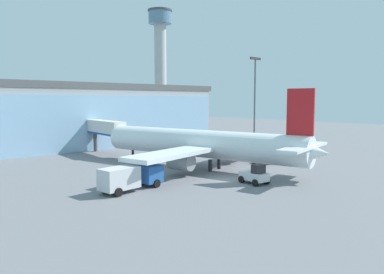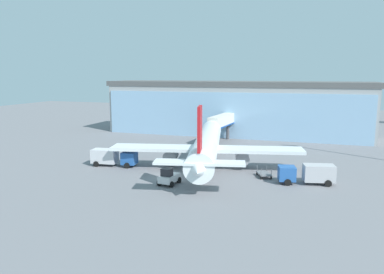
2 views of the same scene
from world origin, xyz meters
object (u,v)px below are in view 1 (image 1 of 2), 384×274
control_tower (160,57)px  pushback_tug (255,175)px  apron_light_mast (255,93)px  safety_cone_wingtip (278,157)px  fuel_truck (294,151)px  safety_cone_nose (250,173)px  jet_bridge (105,128)px  baggage_cart (263,160)px  airplane (203,144)px  catering_truck (130,177)px

control_tower → pushback_tug: control_tower is taller
apron_light_mast → safety_cone_wingtip: (-13.47, -15.90, -10.76)m
fuel_truck → safety_cone_nose: size_ratio=13.84×
jet_bridge → apron_light_mast: 33.31m
apron_light_mast → safety_cone_nose: (-27.17, -21.36, -10.76)m
control_tower → baggage_cart: (-33.59, -70.03, -23.79)m
apron_light_mast → pushback_tug: apron_light_mast is taller
airplane → safety_cone_wingtip: size_ratio=63.43×
pushback_tug → fuel_truck: bearing=-64.1°
airplane → baggage_cart: 10.44m
jet_bridge → pushback_tug: size_ratio=3.54×
jet_bridge → apron_light_mast: apron_light_mast is taller
control_tower → apron_light_mast: (-14.52, -52.97, -13.25)m
catering_truck → pushback_tug: catering_truck is taller
apron_light_mast → safety_cone_nose: size_ratio=33.80×
apron_light_mast → pushback_tug: 40.68m
airplane → fuel_truck: size_ratio=4.58×
safety_cone_nose → pushback_tug: bearing=-134.4°
baggage_cart → safety_cone_wingtip: baggage_cart is taller
jet_bridge → baggage_cart: bearing=-148.8°
airplane → safety_cone_nose: bearing=177.8°
jet_bridge → safety_cone_wingtip: 30.20m
control_tower → safety_cone_wingtip: size_ratio=72.64×
safety_cone_nose → apron_light_mast: bearing=38.2°
jet_bridge → pushback_tug: 32.85m
catering_truck → fuel_truck: same height
jet_bridge → safety_cone_nose: bearing=-166.9°
airplane → catering_truck: airplane is taller
control_tower → baggage_cart: 81.23m
apron_light_mast → baggage_cart: size_ratio=5.79×
control_tower → safety_cone_wingtip: 78.12m
jet_bridge → airplane: airplane is taller
apron_light_mast → safety_cone_wingtip: size_ratio=33.80×
jet_bridge → baggage_cart: (12.66, -24.84, -4.04)m
safety_cone_wingtip → catering_truck: bearing=-175.5°
control_tower → baggage_cart: bearing=-115.6°
baggage_cart → safety_cone_nose: (-8.11, -4.30, -0.23)m
pushback_tug → safety_cone_wingtip: (17.13, 8.96, -0.70)m
safety_cone_nose → safety_cone_wingtip: size_ratio=1.00×
fuel_truck → safety_cone_wingtip: (-0.50, 2.62, -1.19)m
fuel_truck → safety_cone_nose: bearing=-2.2°
pushback_tug → safety_cone_wingtip: bearing=-56.2°
catering_truck → safety_cone_wingtip: bearing=-2.7°
catering_truck → control_tower: bearing=43.8°
pushback_tug → safety_cone_wingtip: 19.34m
safety_cone_wingtip → airplane: bearing=172.9°
catering_truck → airplane: bearing=9.0°
pushback_tug → safety_cone_nose: pushback_tug is taller
catering_truck → pushback_tug: (12.48, -6.65, -0.49)m
pushback_tug → catering_truck: bearing=68.1°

